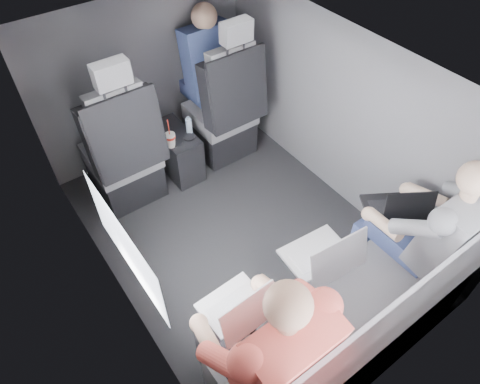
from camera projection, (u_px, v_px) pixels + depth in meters
floor at (240, 236)px, 3.17m from camera, size 2.60×2.60×0.00m
ceiling at (240, 74)px, 2.19m from camera, size 2.60×2.60×0.00m
panel_left at (106, 237)px, 2.32m from camera, size 0.02×2.60×1.35m
panel_right at (342, 118)px, 3.04m from camera, size 0.02×2.60×1.35m
panel_front at (144, 79)px, 3.40m from camera, size 1.80×0.02×1.35m
panel_back at (407, 328)px, 1.96m from camera, size 1.80×0.02×1.35m
side_window at (125, 247)px, 1.99m from camera, size 0.02×0.75×0.42m
seatbelt at (236, 82)px, 3.14m from camera, size 0.35×0.11×0.59m
front_seat_left at (124, 158)px, 3.16m from camera, size 0.52×0.58×1.26m
front_seat_right at (224, 115)px, 3.53m from camera, size 0.52×0.58×1.26m
center_console at (177, 152)px, 3.51m from camera, size 0.24×0.48×0.41m
rear_bench at (353, 325)px, 2.36m from camera, size 1.60×0.57×0.92m
soda_cup at (170, 140)px, 3.21m from camera, size 0.08×0.08×0.25m
water_bottle at (189, 126)px, 3.33m from camera, size 0.05×0.05×0.14m
laptop_white at (238, 308)px, 2.08m from camera, size 0.32×0.30×0.23m
laptop_silver at (324, 255)px, 2.28m from camera, size 0.38×0.35×0.25m
laptop_black at (395, 207)px, 2.53m from camera, size 0.36×0.39×0.21m
passenger_rear_left at (264, 345)px, 1.94m from camera, size 0.52×0.64×1.25m
passenger_rear_right at (425, 230)px, 2.42m from camera, size 0.48×0.61×1.20m
passenger_front_right at (207, 63)px, 3.43m from camera, size 0.40×0.40×0.80m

